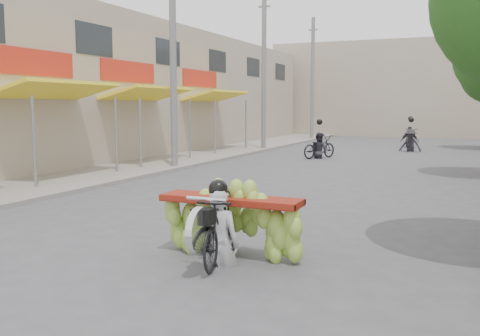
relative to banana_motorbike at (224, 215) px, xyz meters
The scene contains 11 objects.
ground 2.67m from the banana_motorbike, 115.63° to the right, with size 120.00×120.00×0.00m, color #504F54.
sidewalk_left 15.07m from the banana_motorbike, 122.62° to the left, with size 4.00×60.00×0.12m, color gray.
shophouse_row_left 17.68m from the banana_motorbike, 138.33° to the left, with size 9.77×40.00×6.00m.
far_building 35.81m from the banana_motorbike, 91.79° to the left, with size 20.00×6.00×7.00m, color tan.
utility_pole_mid 12.13m from the banana_motorbike, 123.94° to the left, with size 0.60×0.24×8.00m.
utility_pole_far 20.06m from the banana_motorbike, 109.23° to the left, with size 0.60×0.24×8.00m.
utility_pole_back 28.63m from the banana_motorbike, 103.24° to the left, with size 0.60×0.24×8.00m.
banana_motorbike is the anchor object (origin of this frame).
bg_motorbike_a 15.89m from the banana_motorbike, 100.04° to the left, with size 1.39×1.87×1.95m.
bg_motorbike_b 20.80m from the banana_motorbike, 88.58° to the left, with size 1.10×1.67×1.95m.
bg_motorbike_c 23.84m from the banana_motorbike, 89.60° to the left, with size 0.99×1.80×1.95m.
Camera 1 is at (4.38, -4.65, 2.29)m, focal length 40.00 mm.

